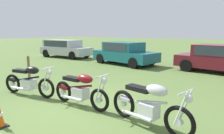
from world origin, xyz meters
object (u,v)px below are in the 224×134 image
(car_teal, at_px, (124,52))
(car_burgundy, at_px, (222,57))
(motorcycle_silver, at_px, (149,106))
(motorcycle_black, at_px, (29,81))
(car_silver, at_px, (64,47))
(traffic_cone, at_px, (0,116))
(fence_post_wooden, at_px, (29,69))
(motorcycle_maroon, at_px, (81,90))

(car_teal, height_order, car_burgundy, same)
(motorcycle_silver, bearing_deg, motorcycle_black, -166.75)
(car_silver, distance_m, traffic_cone, 12.77)
(motorcycle_silver, relative_size, car_silver, 0.48)
(motorcycle_black, bearing_deg, motorcycle_silver, -8.46)
(car_silver, height_order, fence_post_wooden, car_silver)
(motorcycle_maroon, distance_m, car_teal, 7.91)
(motorcycle_maroon, distance_m, motorcycle_silver, 2.12)
(car_silver, xyz_separation_m, car_burgundy, (11.60, -0.09, -0.04))
(car_silver, xyz_separation_m, fence_post_wooden, (5.24, -6.86, -0.28))
(motorcycle_black, relative_size, motorcycle_maroon, 1.04)
(motorcycle_black, distance_m, car_teal, 7.59)
(car_silver, relative_size, car_teal, 0.97)
(motorcycle_maroon, distance_m, car_silver, 11.80)
(motorcycle_black, bearing_deg, car_silver, 121.11)
(motorcycle_silver, distance_m, fence_post_wooden, 5.86)
(car_burgundy, height_order, traffic_cone, car_burgundy)
(car_silver, xyz_separation_m, traffic_cone, (8.31, -9.68, -0.59))
(car_teal, relative_size, car_burgundy, 0.96)
(motorcycle_black, relative_size, car_silver, 0.48)
(car_teal, bearing_deg, fence_post_wooden, -85.10)
(fence_post_wooden, bearing_deg, motorcycle_silver, -9.63)
(motorcycle_maroon, height_order, car_teal, car_teal)
(motorcycle_maroon, relative_size, traffic_cone, 3.78)
(car_silver, distance_m, fence_post_wooden, 8.64)
(car_teal, distance_m, traffic_cone, 9.59)
(motorcycle_black, height_order, car_teal, car_teal)
(motorcycle_black, distance_m, car_silver, 10.45)
(motorcycle_silver, relative_size, traffic_cone, 3.95)
(motorcycle_black, height_order, car_burgundy, car_burgundy)
(motorcycle_maroon, height_order, traffic_cone, motorcycle_maroon)
(car_burgundy, bearing_deg, fence_post_wooden, -125.69)
(motorcycle_black, distance_m, motorcycle_maroon, 2.12)
(car_silver, bearing_deg, car_teal, -5.04)
(motorcycle_black, relative_size, motorcycle_silver, 1.00)
(car_burgundy, relative_size, traffic_cone, 8.79)
(fence_post_wooden, bearing_deg, traffic_cone, -42.59)
(motorcycle_maroon, height_order, motorcycle_silver, same)
(motorcycle_black, height_order, car_silver, car_silver)
(motorcycle_maroon, height_order, fence_post_wooden, fence_post_wooden)
(car_silver, bearing_deg, motorcycle_black, -50.73)
(motorcycle_black, relative_size, traffic_cone, 3.95)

